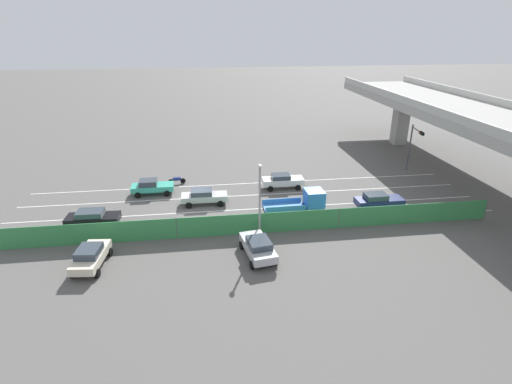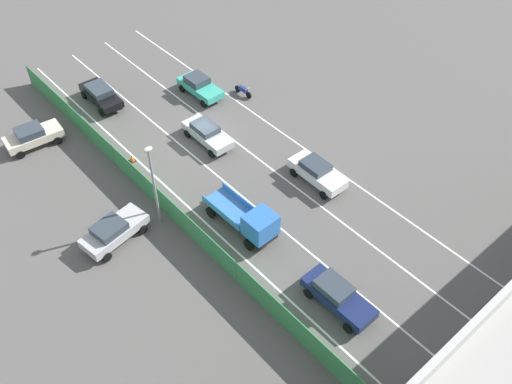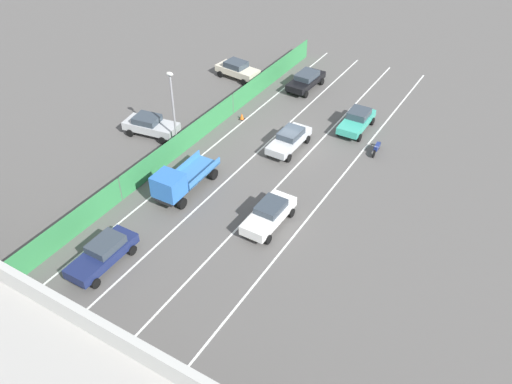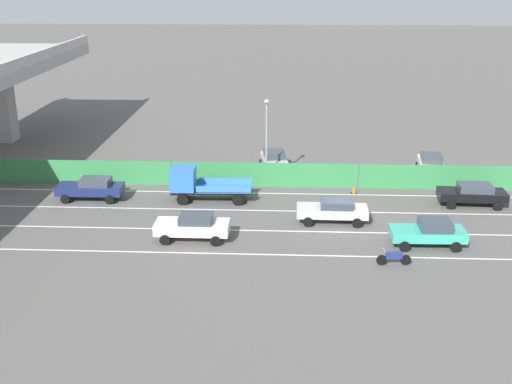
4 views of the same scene
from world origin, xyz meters
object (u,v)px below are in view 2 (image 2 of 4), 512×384
car_sedan_silver (207,133)px  motorcycle (243,90)px  parked_sedan_cream (33,136)px  parked_wagon_silver (113,231)px  car_sedan_navy (338,295)px  street_lamp (153,178)px  car_taxi_teal (200,86)px  traffic_cone (132,158)px  car_sedan_black (101,94)px  car_hatchback_white (317,172)px  flatbed_truck_blue (250,221)px

car_sedan_silver → motorcycle: bearing=-154.1°
parked_sedan_cream → parked_wagon_silver: 12.52m
car_sedan_navy → street_lamp: 13.42m
car_taxi_teal → parked_wagon_silver: size_ratio=0.94×
traffic_cone → car_sedan_black: bearing=-104.6°
car_hatchback_white → parked_wagon_silver: size_ratio=0.96×
parked_wagon_silver → traffic_cone: size_ratio=8.28×
car_sedan_silver → car_hatchback_white: (-3.21, 8.72, 0.03)m
car_sedan_navy → motorcycle: 22.15m
parked_sedan_cream → traffic_cone: 8.08m
car_sedan_navy → motorcycle: size_ratio=2.39×
car_sedan_navy → car_hatchback_white: bearing=-129.0°
car_hatchback_white → car_taxi_teal: bearing=-90.8°
car_sedan_silver → car_sedan_navy: car_sedan_navy is taller
car_taxi_teal → parked_sedan_cream: bearing=-12.4°
parked_wagon_silver → car_hatchback_white: bearing=161.3°
street_lamp → motorcycle: bearing=-151.1°
car_sedan_silver → parked_wagon_silver: (10.71, 4.02, 0.04)m
parked_wagon_silver → car_sedan_silver: bearing=-159.4°
car_sedan_black → car_hatchback_white: size_ratio=1.04×
traffic_cone → car_sedan_navy: bearing=96.7°
motorcycle → street_lamp: (13.73, 7.57, 3.56)m
car_sedan_navy → flatbed_truck_blue: size_ratio=0.81×
car_sedan_black → street_lamp: bearing=74.7°
flatbed_truck_blue → traffic_cone: (1.99, -11.35, -0.98)m
motorcycle → parked_wagon_silver: bearing=22.5°
car_sedan_black → flatbed_truck_blue: flatbed_truck_blue is taller
flatbed_truck_blue → street_lamp: size_ratio=0.88×
car_hatchback_white → parked_sedan_cream: bearing=-51.8°
car_sedan_navy → motorcycle: (-9.61, -19.95, -0.44)m
car_sedan_navy → street_lamp: bearing=-71.6°
car_sedan_silver → motorcycle: 6.85m
street_lamp → car_sedan_navy: bearing=108.4°
car_hatchback_white → parked_sedan_cream: (13.56, -17.22, 0.01)m
car_sedan_black → street_lamp: size_ratio=0.71×
car_taxi_teal → car_sedan_black: size_ratio=0.95×
car_hatchback_white → street_lamp: street_lamp is taller
car_sedan_silver → motorcycle: car_sedan_silver is taller
car_hatchback_white → flatbed_truck_blue: flatbed_truck_blue is taller
car_taxi_teal → car_sedan_navy: bearing=73.0°
car_hatchback_white → traffic_cone: (8.88, -10.67, -0.64)m
flatbed_truck_blue → parked_wagon_silver: (7.04, -5.39, -0.33)m
traffic_cone → flatbed_truck_blue: bearing=100.0°
flatbed_truck_blue → motorcycle: (-9.83, -12.39, -0.78)m
traffic_cone → street_lamp: bearing=73.7°
car_hatchback_white → traffic_cone: 13.90m
car_sedan_silver → car_hatchback_white: bearing=110.2°
car_sedan_silver → car_taxi_teal: 6.45m
street_lamp → flatbed_truck_blue: bearing=129.0°
car_sedan_silver → car_sedan_black: car_sedan_black is taller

